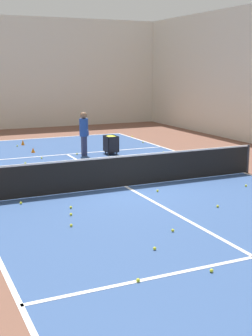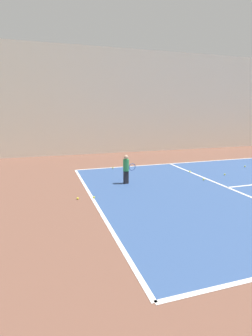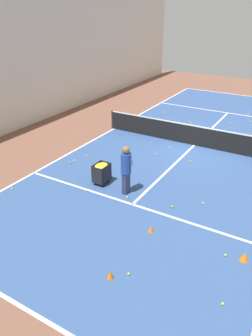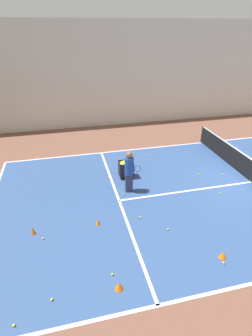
% 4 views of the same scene
% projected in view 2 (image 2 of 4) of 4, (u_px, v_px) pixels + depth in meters
% --- Properties ---
extents(line_baseline_near, '(9.08, 0.10, 0.00)m').
position_uv_depth(line_baseline_near, '(94.00, 202.00, 8.03)').
color(line_baseline_near, white).
rests_on(line_baseline_near, ground).
extents(line_service_near, '(9.08, 0.10, 0.00)m').
position_uv_depth(line_service_near, '(228.00, 187.00, 9.49)').
color(line_service_near, white).
rests_on(line_service_near, ground).
extents(hall_enclosure_left, '(0.15, 30.81, 6.48)m').
position_uv_depth(hall_enclosure_left, '(218.00, 103.00, 18.94)').
color(hall_enclosure_left, silver).
rests_on(hall_enclosure_left, ground).
extents(player_near_baseline, '(0.26, 0.55, 1.11)m').
position_uv_depth(player_near_baseline, '(126.00, 167.00, 9.89)').
color(player_near_baseline, black).
rests_on(player_near_baseline, ground).
extents(tennis_ball_1, '(0.07, 0.07, 0.07)m').
position_uv_depth(tennis_ball_1, '(94.00, 197.00, 8.33)').
color(tennis_ball_1, yellow).
rests_on(tennis_ball_1, ground).
extents(tennis_ball_8, '(0.07, 0.07, 0.07)m').
position_uv_depth(tennis_ball_8, '(225.00, 174.00, 11.30)').
color(tennis_ball_8, yellow).
rests_on(tennis_ball_8, ground).
extents(tennis_ball_9, '(0.07, 0.07, 0.07)m').
position_uv_depth(tennis_ball_9, '(190.00, 172.00, 11.82)').
color(tennis_ball_9, yellow).
rests_on(tennis_ball_9, ground).
extents(tennis_ball_17, '(0.07, 0.07, 0.07)m').
position_uv_depth(tennis_ball_17, '(204.00, 179.00, 10.49)').
color(tennis_ball_17, yellow).
rests_on(tennis_ball_17, ground).
extents(tennis_ball_22, '(0.07, 0.07, 0.07)m').
position_uv_depth(tennis_ball_22, '(245.00, 166.00, 12.93)').
color(tennis_ball_22, yellow).
rests_on(tennis_ball_22, ground).
extents(tennis_ball_31, '(0.07, 0.07, 0.07)m').
position_uv_depth(tennis_ball_31, '(113.00, 168.00, 12.57)').
color(tennis_ball_31, yellow).
rests_on(tennis_ball_31, ground).
extents(tennis_ball_32, '(0.07, 0.07, 0.07)m').
position_uv_depth(tennis_ball_32, '(78.00, 198.00, 8.22)').
color(tennis_ball_32, yellow).
rests_on(tennis_ball_32, ground).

